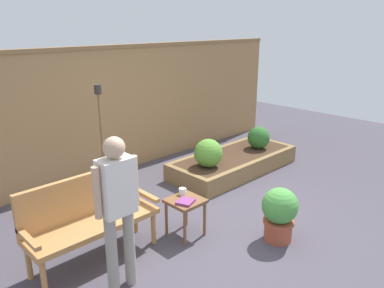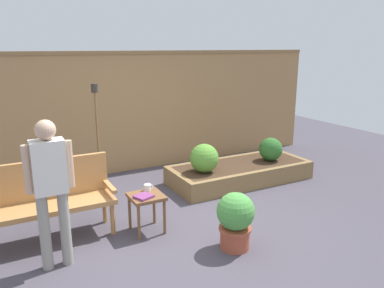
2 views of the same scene
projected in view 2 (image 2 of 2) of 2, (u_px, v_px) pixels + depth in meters
The scene contains 12 objects.
ground_plane at pixel (181, 230), 4.74m from camera, with size 14.00×14.00×0.00m, color #47424C.
fence_back at pixel (115, 113), 6.68m from camera, with size 8.40×0.14×2.16m.
garden_bench at pixel (49, 194), 4.44m from camera, with size 1.44×0.48×0.94m.
side_table at pixel (146, 201), 4.61m from camera, with size 0.40×0.40×0.48m.
cup_on_table at pixel (148, 187), 4.73m from camera, with size 0.12×0.09×0.08m.
book_on_table at pixel (144, 196), 4.51m from camera, with size 0.19×0.18×0.03m, color #7F3875.
potted_boxwood at pixel (235, 218), 4.23m from camera, with size 0.43×0.43×0.66m.
raised_planter_bed at pixel (240, 172), 6.44m from camera, with size 2.40×1.00×0.30m.
shrub_near_bench at pixel (204, 158), 5.93m from camera, with size 0.46×0.46×0.46m.
shrub_far_corner at pixel (271, 149), 6.55m from camera, with size 0.40×0.40×0.40m.
tiki_torch at pixel (96, 119), 5.68m from camera, with size 0.10×0.10×1.70m.
person_by_bench at pixel (50, 182), 3.74m from camera, with size 0.47×0.20×1.56m.
Camera 2 is at (-1.91, -3.87, 2.24)m, focal length 35.36 mm.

